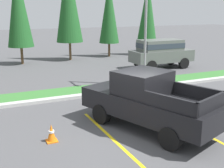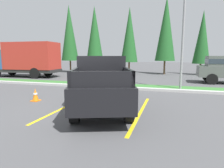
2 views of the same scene
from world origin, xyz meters
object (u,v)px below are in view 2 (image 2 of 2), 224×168
at_px(cargo_truck_distant, 26,58).
at_px(cypress_tree_left_inner, 95,34).
at_px(street_light, 184,28).
at_px(cypress_tree_center, 129,35).
at_px(pickup_truck_main, 102,83).
at_px(cypress_tree_rightmost, 202,37).
at_px(cypress_tree_leftmost, 69,33).
at_px(cypress_tree_right_inner, 166,29).
at_px(traffic_cone, 35,95).

height_order(cargo_truck_distant, cypress_tree_left_inner, cypress_tree_left_inner).
height_order(street_light, cypress_tree_center, cypress_tree_center).
distance_m(pickup_truck_main, cypress_tree_rightmost, 17.44).
bearing_deg(cypress_tree_left_inner, cypress_tree_rightmost, 5.08).
xyz_separation_m(cypress_tree_leftmost, cypress_tree_left_inner, (3.49, -0.11, -0.22)).
bearing_deg(cypress_tree_center, cypress_tree_right_inner, 4.65).
bearing_deg(street_light, cypress_tree_center, 118.26).
xyz_separation_m(cypress_tree_leftmost, cypress_tree_center, (7.71, 0.24, -0.43)).
distance_m(street_light, cypress_tree_leftmost, 16.38).
distance_m(street_light, traffic_cone, 9.06).
relative_size(pickup_truck_main, cypress_tree_center, 0.72).
bearing_deg(cypress_tree_leftmost, cypress_tree_rightmost, 3.54).
bearing_deg(cypress_tree_center, pickup_truck_main, -82.05).
height_order(pickup_truck_main, cargo_truck_distant, cargo_truck_distant).
xyz_separation_m(cypress_tree_left_inner, traffic_cone, (2.96, -14.76, -4.43)).
distance_m(cargo_truck_distant, cypress_tree_right_inner, 15.19).
xyz_separation_m(cypress_tree_right_inner, traffic_cone, (-5.34, -15.45, -4.77)).
relative_size(cypress_tree_left_inner, cypress_tree_rightmost, 1.15).
height_order(cypress_tree_left_inner, cypress_tree_right_inner, cypress_tree_right_inner).
bearing_deg(cargo_truck_distant, cypress_tree_center, 36.00).
distance_m(pickup_truck_main, street_light, 6.87).
bearing_deg(cypress_tree_leftmost, cypress_tree_right_inner, 2.79).
height_order(pickup_truck_main, cypress_tree_center, cypress_tree_center).
bearing_deg(cargo_truck_distant, cypress_tree_right_inner, 27.77).
bearing_deg(cypress_tree_leftmost, pickup_truck_main, -57.00).
height_order(cypress_tree_leftmost, cypress_tree_rightmost, cypress_tree_leftmost).
xyz_separation_m(cargo_truck_distant, cypress_tree_center, (9.07, 6.59, 2.67)).
xyz_separation_m(pickup_truck_main, cypress_tree_left_inner, (-6.39, 15.09, 3.68)).
relative_size(pickup_truck_main, cypress_tree_left_inner, 0.69).
distance_m(street_light, cypress_tree_center, 11.39).
height_order(cargo_truck_distant, traffic_cone, cargo_truck_distant).
xyz_separation_m(cypress_tree_leftmost, traffic_cone, (6.44, -14.87, -4.65)).
height_order(street_light, cypress_tree_leftmost, cypress_tree_leftmost).
relative_size(street_light, cypress_tree_leftmost, 0.76).
relative_size(cargo_truck_distant, cypress_tree_leftmost, 0.83).
bearing_deg(cargo_truck_distant, cypress_tree_left_inner, 52.16).
bearing_deg(traffic_cone, cypress_tree_rightmost, 59.89).
distance_m(pickup_truck_main, traffic_cone, 3.52).
distance_m(cypress_tree_center, traffic_cone, 15.75).
bearing_deg(cargo_truck_distant, traffic_cone, -47.56).
distance_m(pickup_truck_main, cypress_tree_center, 15.98).
height_order(street_light, cypress_tree_rightmost, cypress_tree_rightmost).
xyz_separation_m(cargo_truck_distant, traffic_cone, (7.80, -8.53, -1.56)).
distance_m(pickup_truck_main, cypress_tree_right_inner, 16.39).
bearing_deg(traffic_cone, cypress_tree_left_inner, 101.33).
xyz_separation_m(street_light, cypress_tree_center, (-5.38, 10.01, 0.78)).
bearing_deg(cypress_tree_left_inner, cypress_tree_leftmost, 178.14).
height_order(cypress_tree_leftmost, cypress_tree_left_inner, cypress_tree_leftmost).
relative_size(street_light, cypress_tree_right_inner, 0.74).
bearing_deg(pickup_truck_main, cypress_tree_leftmost, 123.00).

